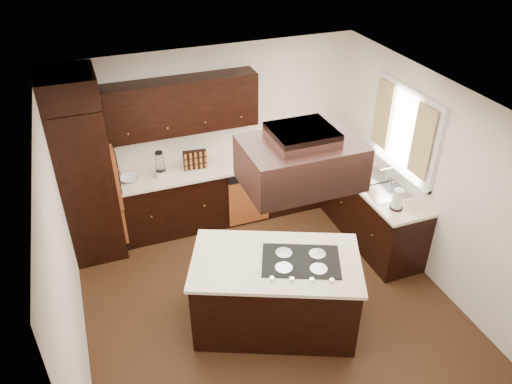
% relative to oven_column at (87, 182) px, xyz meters
% --- Properties ---
extents(floor, '(4.20, 4.20, 0.02)m').
position_rel_oven_column_xyz_m(floor, '(1.78, -1.71, -1.07)').
color(floor, '#4F2F19').
rests_on(floor, ground).
extents(ceiling, '(4.20, 4.20, 0.02)m').
position_rel_oven_column_xyz_m(ceiling, '(1.78, -1.71, 1.45)').
color(ceiling, silver).
rests_on(ceiling, ground).
extents(wall_back, '(4.20, 0.02, 2.50)m').
position_rel_oven_column_xyz_m(wall_back, '(1.78, 0.40, 0.19)').
color(wall_back, white).
rests_on(wall_back, ground).
extents(wall_front, '(4.20, 0.02, 2.50)m').
position_rel_oven_column_xyz_m(wall_front, '(1.78, -3.81, 0.19)').
color(wall_front, white).
rests_on(wall_front, ground).
extents(wall_left, '(0.02, 4.20, 2.50)m').
position_rel_oven_column_xyz_m(wall_left, '(-0.33, -1.71, 0.19)').
color(wall_left, white).
rests_on(wall_left, ground).
extents(wall_right, '(0.02, 4.20, 2.50)m').
position_rel_oven_column_xyz_m(wall_right, '(3.88, -1.71, 0.19)').
color(wall_right, white).
rests_on(wall_right, ground).
extents(oven_column, '(0.65, 0.75, 2.12)m').
position_rel_oven_column_xyz_m(oven_column, '(0.00, 0.00, 0.00)').
color(oven_column, black).
rests_on(oven_column, floor).
extents(wall_oven_face, '(0.05, 0.62, 0.78)m').
position_rel_oven_column_xyz_m(wall_oven_face, '(0.35, 0.00, 0.06)').
color(wall_oven_face, '#AF5528').
rests_on(wall_oven_face, oven_column).
extents(base_cabinets_back, '(2.93, 0.60, 0.88)m').
position_rel_oven_column_xyz_m(base_cabinets_back, '(1.81, 0.09, -0.62)').
color(base_cabinets_back, black).
rests_on(base_cabinets_back, floor).
extents(base_cabinets_right, '(0.60, 2.40, 0.88)m').
position_rel_oven_column_xyz_m(base_cabinets_right, '(3.58, -0.80, -0.62)').
color(base_cabinets_right, black).
rests_on(base_cabinets_right, floor).
extents(countertop_back, '(2.93, 0.63, 0.04)m').
position_rel_oven_column_xyz_m(countertop_back, '(1.81, 0.08, -0.16)').
color(countertop_back, '#FFE8CA').
rests_on(countertop_back, base_cabinets_back).
extents(countertop_right, '(0.63, 2.40, 0.04)m').
position_rel_oven_column_xyz_m(countertop_right, '(3.56, -0.80, -0.16)').
color(countertop_right, '#FFE8CA').
rests_on(countertop_right, base_cabinets_right).
extents(upper_cabinets, '(2.00, 0.34, 0.72)m').
position_rel_oven_column_xyz_m(upper_cabinets, '(1.34, 0.23, 0.75)').
color(upper_cabinets, black).
rests_on(upper_cabinets, wall_back).
extents(dishwasher_front, '(0.60, 0.05, 0.72)m').
position_rel_oven_column_xyz_m(dishwasher_front, '(2.10, -0.20, -0.66)').
color(dishwasher_front, '#AF5528').
rests_on(dishwasher_front, floor).
extents(window_frame, '(0.06, 1.32, 1.12)m').
position_rel_oven_column_xyz_m(window_frame, '(3.85, -1.16, 0.59)').
color(window_frame, white).
rests_on(window_frame, wall_right).
extents(window_pane, '(0.00, 1.20, 1.00)m').
position_rel_oven_column_xyz_m(window_pane, '(3.87, -1.16, 0.59)').
color(window_pane, white).
rests_on(window_pane, wall_right).
extents(curtain_left, '(0.02, 0.34, 0.90)m').
position_rel_oven_column_xyz_m(curtain_left, '(3.79, -1.57, 0.64)').
color(curtain_left, beige).
rests_on(curtain_left, wall_right).
extents(curtain_right, '(0.02, 0.34, 0.90)m').
position_rel_oven_column_xyz_m(curtain_right, '(3.79, -0.74, 0.64)').
color(curtain_right, beige).
rests_on(curtain_right, wall_right).
extents(sink_rim, '(0.52, 0.84, 0.01)m').
position_rel_oven_column_xyz_m(sink_rim, '(3.58, -1.16, -0.14)').
color(sink_rim, silver).
rests_on(sink_rim, countertop_right).
extents(island, '(1.96, 1.55, 0.88)m').
position_rel_oven_column_xyz_m(island, '(1.73, -2.10, -0.62)').
color(island, black).
rests_on(island, floor).
extents(island_top, '(2.04, 1.63, 0.04)m').
position_rel_oven_column_xyz_m(island_top, '(1.73, -2.10, -0.16)').
color(island_top, '#FFE8CA').
rests_on(island_top, island).
extents(cooktop, '(0.97, 0.82, 0.01)m').
position_rel_oven_column_xyz_m(cooktop, '(1.97, -2.20, -0.13)').
color(cooktop, black).
rests_on(cooktop, island_top).
extents(range_hood, '(1.05, 0.72, 0.42)m').
position_rel_oven_column_xyz_m(range_hood, '(1.88, -2.25, 1.10)').
color(range_hood, black).
rests_on(range_hood, ceiling).
extents(hood_duct, '(0.55, 0.50, 0.13)m').
position_rel_oven_column_xyz_m(hood_duct, '(1.88, -2.25, 1.38)').
color(hood_duct, black).
rests_on(hood_duct, ceiling).
extents(blender_base, '(0.15, 0.15, 0.10)m').
position_rel_oven_column_xyz_m(blender_base, '(0.94, 0.02, -0.09)').
color(blender_base, silver).
rests_on(blender_base, countertop_back).
extents(blender_pitcher, '(0.13, 0.13, 0.26)m').
position_rel_oven_column_xyz_m(blender_pitcher, '(0.94, 0.02, 0.09)').
color(blender_pitcher, silver).
rests_on(blender_pitcher, blender_base).
extents(spice_rack, '(0.33, 0.11, 0.27)m').
position_rel_oven_column_xyz_m(spice_rack, '(1.43, 0.10, -0.01)').
color(spice_rack, black).
rests_on(spice_rack, countertop_back).
extents(mixing_bowl, '(0.30, 0.30, 0.06)m').
position_rel_oven_column_xyz_m(mixing_bowl, '(0.54, 0.07, -0.11)').
color(mixing_bowl, white).
rests_on(mixing_bowl, countertop_back).
extents(soap_bottle, '(0.11, 0.11, 0.19)m').
position_rel_oven_column_xyz_m(soap_bottle, '(3.58, -0.69, -0.04)').
color(soap_bottle, white).
rests_on(soap_bottle, countertop_right).
extents(paper_towel, '(0.16, 0.16, 0.27)m').
position_rel_oven_column_xyz_m(paper_towel, '(3.47, -1.72, -0.00)').
color(paper_towel, white).
rests_on(paper_towel, countertop_right).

